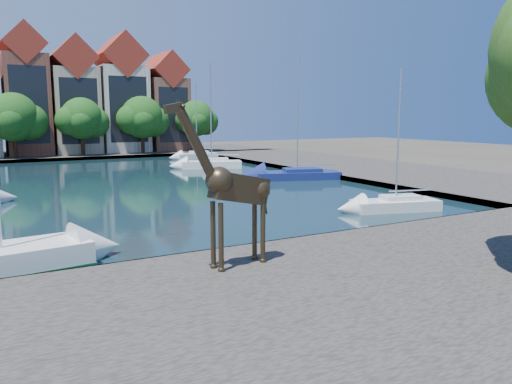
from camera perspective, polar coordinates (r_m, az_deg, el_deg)
ground at (r=21.17m, az=-0.41°, el=-7.14°), size 160.00×160.00×0.00m
water_basin at (r=43.39m, az=-15.67°, el=0.86°), size 38.00×50.00×0.08m
near_quay at (r=15.61m, az=12.21°, el=-12.32°), size 50.00×14.00×0.50m
far_quay at (r=74.74m, az=-21.35°, el=3.98°), size 60.00×16.00×0.50m
right_quay at (r=54.67m, az=10.75°, el=2.85°), size 14.00×52.00×0.50m
townhouse_center at (r=74.15m, az=-24.82°, el=10.02°), size 5.44×9.18×16.93m
townhouse_east_inner at (r=74.83m, az=-20.14°, el=9.79°), size 5.94×9.18×15.79m
townhouse_east_mid at (r=76.12m, az=-15.24°, el=10.27°), size 6.43×9.18×16.65m
townhouse_east_end at (r=77.91m, az=-10.50°, el=9.66°), size 5.44×9.18×14.43m
far_tree_mid_west at (r=68.50m, az=-25.89°, el=7.54°), size 7.80×6.00×8.00m
far_tree_mid_east at (r=69.40m, az=-19.24°, el=7.80°), size 7.02×5.40×7.52m
far_tree_east at (r=71.20m, az=-12.82°, el=8.17°), size 7.54×5.80×7.84m
far_tree_far_east at (r=73.82m, az=-6.79°, el=8.22°), size 6.76×5.20×7.36m
giraffe_statue at (r=17.31m, az=-2.74°, el=0.46°), size 4.01×1.01×5.72m
sailboat_right_a at (r=31.26m, az=15.66°, el=-1.15°), size 5.53×3.18×8.38m
sailboat_right_b at (r=44.92m, az=4.73°, el=2.14°), size 7.98×4.89×10.90m
sailboat_right_c at (r=54.17m, az=-5.11°, el=3.38°), size 6.70×4.31×11.10m
sailboat_right_d at (r=65.96m, az=-6.78°, el=4.30°), size 5.34×1.90×9.80m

